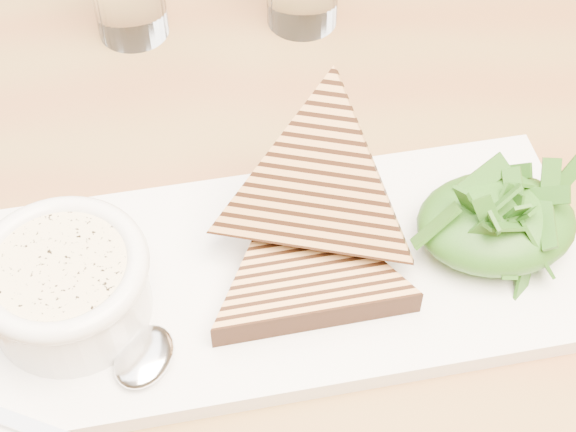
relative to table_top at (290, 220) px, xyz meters
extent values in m
cube|color=olive|center=(0.00, 0.00, 0.00)|extent=(1.28, 0.91, 0.04)
cube|color=white|center=(-0.01, -0.07, 0.03)|extent=(0.43, 0.21, 0.02)
cylinder|color=white|center=(-0.16, -0.09, 0.06)|extent=(0.11, 0.11, 0.04)
cylinder|color=beige|center=(-0.16, -0.09, 0.08)|extent=(0.09, 0.09, 0.01)
torus|color=white|center=(-0.16, -0.09, 0.08)|extent=(0.11, 0.11, 0.01)
ellipsoid|color=#12380E|center=(0.14, -0.07, 0.06)|extent=(0.11, 0.09, 0.04)
ellipsoid|color=silver|center=(-0.11, -0.13, 0.04)|extent=(0.06, 0.06, 0.01)
cube|color=silver|center=(-0.19, -0.17, 0.04)|extent=(0.11, 0.07, 0.00)
camera|label=1|loc=(-0.06, -0.43, 0.54)|focal=55.00mm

